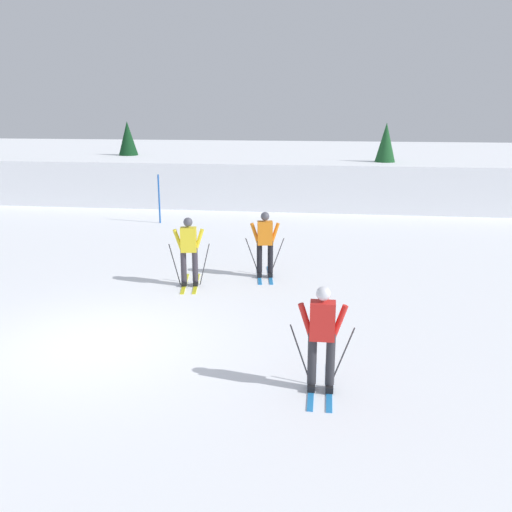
% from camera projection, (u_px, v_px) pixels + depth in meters
% --- Properties ---
extents(ground_plane, '(120.00, 120.00, 0.00)m').
position_uv_depth(ground_plane, '(95.00, 344.00, 10.49)').
color(ground_plane, white).
extents(far_snow_ridge, '(80.00, 8.93, 1.94)m').
position_uv_depth(far_snow_ridge, '(243.00, 175.00, 27.48)').
color(far_snow_ridge, white).
rests_on(far_snow_ridge, ground).
extents(skier_red, '(1.00, 1.60, 1.71)m').
position_uv_depth(skier_red, '(322.00, 336.00, 8.54)').
color(skier_red, '#237AC6').
rests_on(skier_red, ground).
extents(skier_orange, '(0.99, 1.64, 1.71)m').
position_uv_depth(skier_orange, '(265.00, 243.00, 14.29)').
color(skier_orange, '#237AC6').
rests_on(skier_orange, ground).
extents(skier_yellow, '(0.99, 1.64, 1.71)m').
position_uv_depth(skier_yellow, '(189.00, 250.00, 13.60)').
color(skier_yellow, gold).
rests_on(skier_yellow, ground).
extents(trail_marker_pole, '(0.06, 0.06, 1.82)m').
position_uv_depth(trail_marker_pole, '(159.00, 199.00, 20.89)').
color(trail_marker_pole, '#1E56AD').
rests_on(trail_marker_pole, ground).
extents(conifer_far_left, '(1.58, 1.58, 3.58)m').
position_uv_depth(conifer_far_left, '(385.00, 159.00, 23.89)').
color(conifer_far_left, '#513823').
rests_on(conifer_far_left, ground).
extents(conifer_far_centre, '(1.71, 1.71, 3.54)m').
position_uv_depth(conifer_far_centre, '(129.00, 153.00, 27.02)').
color(conifer_far_centre, '#513823').
rests_on(conifer_far_centre, ground).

